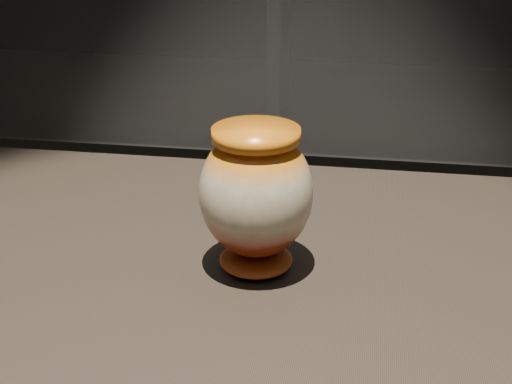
% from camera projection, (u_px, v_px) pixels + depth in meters
% --- Properties ---
extents(main_vase, '(0.17, 0.17, 0.18)m').
position_uv_depth(main_vase, '(256.00, 195.00, 0.82)').
color(main_vase, maroon).
rests_on(main_vase, display_plinth).
extents(back_shelf, '(2.00, 0.60, 0.90)m').
position_uv_depth(back_shelf, '(422.00, 9.00, 4.21)').
color(back_shelf, black).
rests_on(back_shelf, ground).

